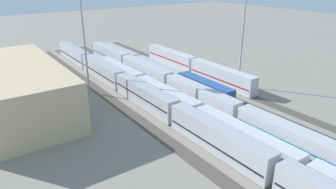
{
  "coord_description": "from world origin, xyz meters",
  "views": [
    {
      "loc": [
        -54.99,
        43.65,
        29.33
      ],
      "look_at": [
        -0.32,
        4.99,
        2.5
      ],
      "focal_mm": 32.55,
      "sensor_mm": 36.0,
      "label": 1
    }
  ],
  "objects_px": {
    "train_on_track_2": "(153,67)",
    "light_mast_1": "(83,30)",
    "train_on_track_4": "(200,113)",
    "train_on_track_0": "(194,66)",
    "train_on_track_3": "(170,83)",
    "maintenance_shed": "(17,89)",
    "train_on_track_5": "(145,96)",
    "light_mast_0": "(245,11)"
  },
  "relations": [
    {
      "from": "train_on_track_5",
      "to": "maintenance_shed",
      "type": "distance_m",
      "value": 28.58
    },
    {
      "from": "train_on_track_0",
      "to": "light_mast_1",
      "type": "height_order",
      "value": "light_mast_1"
    },
    {
      "from": "train_on_track_3",
      "to": "maintenance_shed",
      "type": "height_order",
      "value": "maintenance_shed"
    },
    {
      "from": "train_on_track_0",
      "to": "train_on_track_3",
      "type": "xyz_separation_m",
      "value": [
        -8.31,
        15.0,
        0.01
      ]
    },
    {
      "from": "train_on_track_2",
      "to": "maintenance_shed",
      "type": "distance_m",
      "value": 40.19
    },
    {
      "from": "train_on_track_0",
      "to": "train_on_track_2",
      "type": "relative_size",
      "value": 0.71
    },
    {
      "from": "train_on_track_3",
      "to": "light_mast_0",
      "type": "relative_size",
      "value": 2.92
    },
    {
      "from": "train_on_track_5",
      "to": "maintenance_shed",
      "type": "xyz_separation_m",
      "value": [
        14.17,
        24.66,
        2.77
      ]
    },
    {
      "from": "train_on_track_3",
      "to": "maintenance_shed",
      "type": "xyz_separation_m",
      "value": [
        10.29,
        34.66,
        2.75
      ]
    },
    {
      "from": "light_mast_1",
      "to": "train_on_track_4",
      "type": "bearing_deg",
      "value": -156.08
    },
    {
      "from": "light_mast_1",
      "to": "maintenance_shed",
      "type": "height_order",
      "value": "light_mast_1"
    },
    {
      "from": "train_on_track_4",
      "to": "light_mast_0",
      "type": "bearing_deg",
      "value": -65.88
    },
    {
      "from": "train_on_track_2",
      "to": "maintenance_shed",
      "type": "height_order",
      "value": "maintenance_shed"
    },
    {
      "from": "maintenance_shed",
      "to": "light_mast_0",
      "type": "bearing_deg",
      "value": -108.39
    },
    {
      "from": "light_mast_1",
      "to": "train_on_track_5",
      "type": "bearing_deg",
      "value": -152.72
    },
    {
      "from": "train_on_track_2",
      "to": "light_mast_1",
      "type": "height_order",
      "value": "light_mast_1"
    },
    {
      "from": "train_on_track_2",
      "to": "light_mast_1",
      "type": "xyz_separation_m",
      "value": [
        -4.72,
        22.76,
        14.34
      ]
    },
    {
      "from": "train_on_track_5",
      "to": "maintenance_shed",
      "type": "height_order",
      "value": "maintenance_shed"
    },
    {
      "from": "train_on_track_0",
      "to": "light_mast_0",
      "type": "distance_m",
      "value": 23.78
    },
    {
      "from": "train_on_track_3",
      "to": "light_mast_0",
      "type": "bearing_deg",
      "value": -111.84
    },
    {
      "from": "train_on_track_4",
      "to": "maintenance_shed",
      "type": "bearing_deg",
      "value": 46.76
    },
    {
      "from": "train_on_track_0",
      "to": "light_mast_1",
      "type": "bearing_deg",
      "value": 85.0
    },
    {
      "from": "train_on_track_3",
      "to": "train_on_track_2",
      "type": "bearing_deg",
      "value": -17.46
    },
    {
      "from": "train_on_track_5",
      "to": "light_mast_1",
      "type": "height_order",
      "value": "light_mast_1"
    },
    {
      "from": "train_on_track_0",
      "to": "train_on_track_3",
      "type": "bearing_deg",
      "value": 118.97
    },
    {
      "from": "train_on_track_0",
      "to": "train_on_track_3",
      "type": "relative_size",
      "value": 0.49
    },
    {
      "from": "train_on_track_5",
      "to": "maintenance_shed",
      "type": "bearing_deg",
      "value": 60.11
    },
    {
      "from": "train_on_track_0",
      "to": "train_on_track_5",
      "type": "bearing_deg",
      "value": 115.99
    },
    {
      "from": "train_on_track_4",
      "to": "train_on_track_3",
      "type": "relative_size",
      "value": 1.0
    },
    {
      "from": "train_on_track_4",
      "to": "train_on_track_5",
      "type": "xyz_separation_m",
      "value": [
        13.72,
        5.0,
        0.57
      ]
    },
    {
      "from": "train_on_track_5",
      "to": "light_mast_0",
      "type": "xyz_separation_m",
      "value": [
        -3.37,
        -28.11,
        17.71
      ]
    },
    {
      "from": "train_on_track_0",
      "to": "train_on_track_3",
      "type": "height_order",
      "value": "same"
    },
    {
      "from": "maintenance_shed",
      "to": "train_on_track_2",
      "type": "bearing_deg",
      "value": -81.96
    },
    {
      "from": "train_on_track_3",
      "to": "light_mast_0",
      "type": "distance_m",
      "value": 26.34
    },
    {
      "from": "train_on_track_5",
      "to": "light_mast_1",
      "type": "distance_m",
      "value": 21.87
    },
    {
      "from": "train_on_track_0",
      "to": "light_mast_0",
      "type": "height_order",
      "value": "light_mast_0"
    },
    {
      "from": "train_on_track_0",
      "to": "maintenance_shed",
      "type": "height_order",
      "value": "maintenance_shed"
    },
    {
      "from": "train_on_track_2",
      "to": "light_mast_1",
      "type": "distance_m",
      "value": 27.31
    },
    {
      "from": "train_on_track_2",
      "to": "maintenance_shed",
      "type": "relative_size",
      "value": 1.66
    },
    {
      "from": "train_on_track_0",
      "to": "light_mast_1",
      "type": "xyz_separation_m",
      "value": [
        2.87,
        32.76,
        13.83
      ]
    },
    {
      "from": "train_on_track_2",
      "to": "light_mast_0",
      "type": "height_order",
      "value": "light_mast_0"
    },
    {
      "from": "train_on_track_4",
      "to": "train_on_track_2",
      "type": "height_order",
      "value": "train_on_track_2"
    }
  ]
}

